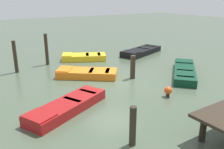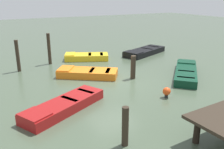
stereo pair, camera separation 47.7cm
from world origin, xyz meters
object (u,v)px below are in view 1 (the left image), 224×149
(rowboat_black, at_px, (141,51))
(rowboat_yellow, at_px, (84,57))
(mooring_piling_center, at_px, (133,126))
(marker_buoy, at_px, (168,91))
(rowboat_orange, at_px, (87,73))
(mooring_piling_near_right, at_px, (15,57))
(mooring_piling_near_left, at_px, (133,67))
(rowboat_red, at_px, (67,106))
(rowboat_dark_green, at_px, (184,71))
(mooring_piling_far_right, at_px, (47,49))

(rowboat_black, height_order, rowboat_yellow, same)
(mooring_piling_center, distance_m, marker_buoy, 4.17)
(rowboat_black, height_order, mooring_piling_center, mooring_piling_center)
(rowboat_orange, distance_m, mooring_piling_near_right, 4.37)
(rowboat_orange, distance_m, mooring_piling_center, 6.84)
(rowboat_yellow, bearing_deg, rowboat_orange, 92.13)
(rowboat_black, xyz_separation_m, mooring_piling_near_right, (9.25, -0.01, 0.73))
(mooring_piling_near_left, xyz_separation_m, marker_buoy, (0.13, 2.91, -0.36))
(rowboat_red, distance_m, rowboat_yellow, 8.02)
(rowboat_dark_green, xyz_separation_m, marker_buoy, (3.02, 1.85, 0.07))
(rowboat_dark_green, relative_size, rowboat_black, 0.90)
(rowboat_orange, height_order, mooring_piling_near_right, mooring_piling_near_right)
(rowboat_orange, relative_size, rowboat_dark_green, 0.90)
(mooring_piling_center, xyz_separation_m, mooring_piling_near_left, (-3.66, -5.10, 0.00))
(rowboat_black, xyz_separation_m, rowboat_yellow, (4.61, -0.63, 0.00))
(rowboat_red, distance_m, rowboat_black, 10.65)
(mooring_piling_near_right, bearing_deg, marker_buoy, 124.96)
(mooring_piling_center, xyz_separation_m, mooring_piling_far_right, (-0.48, -10.27, 0.38))
(rowboat_dark_green, height_order, mooring_piling_far_right, mooring_piling_far_right)
(rowboat_black, distance_m, rowboat_yellow, 4.65)
(mooring_piling_center, bearing_deg, rowboat_red, -74.28)
(mooring_piling_center, bearing_deg, rowboat_yellow, -106.69)
(rowboat_yellow, distance_m, mooring_piling_near_right, 4.74)
(rowboat_black, bearing_deg, rowboat_dark_green, 57.57)
(rowboat_red, height_order, mooring_piling_near_right, mooring_piling_near_right)
(rowboat_red, height_order, rowboat_yellow, same)
(rowboat_yellow, bearing_deg, marker_buoy, 117.94)
(mooring_piling_near_left, height_order, marker_buoy, mooring_piling_near_left)
(rowboat_red, bearing_deg, rowboat_yellow, -145.94)
(rowboat_orange, bearing_deg, mooring_piling_near_right, -6.08)
(rowboat_yellow, xyz_separation_m, mooring_piling_near_right, (4.64, 0.62, 0.73))
(rowboat_dark_green, distance_m, mooring_piling_center, 7.71)
(rowboat_black, relative_size, mooring_piling_near_right, 2.19)
(rowboat_dark_green, bearing_deg, rowboat_red, 142.50)
(rowboat_black, height_order, mooring_piling_near_left, mooring_piling_near_left)
(rowboat_red, relative_size, mooring_piling_center, 2.97)
(rowboat_black, distance_m, mooring_piling_far_right, 7.25)
(mooring_piling_far_right, height_order, marker_buoy, mooring_piling_far_right)
(rowboat_red, distance_m, mooring_piling_near_left, 4.97)
(mooring_piling_near_right, bearing_deg, mooring_piling_near_left, 139.96)
(mooring_piling_center, relative_size, marker_buoy, 2.65)
(rowboat_yellow, relative_size, mooring_piling_near_left, 2.54)
(rowboat_red, bearing_deg, mooring_piling_center, 79.10)
(mooring_piling_far_right, bearing_deg, mooring_piling_near_right, 19.65)
(rowboat_yellow, height_order, mooring_piling_center, mooring_piling_center)
(rowboat_black, relative_size, rowboat_yellow, 1.27)
(rowboat_red, xyz_separation_m, rowboat_yellow, (-3.93, -6.99, 0.00))
(rowboat_orange, xyz_separation_m, mooring_piling_center, (1.60, 6.63, 0.42))
(rowboat_dark_green, xyz_separation_m, mooring_piling_near_left, (2.89, -1.06, 0.43))
(rowboat_black, height_order, marker_buoy, marker_buoy)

